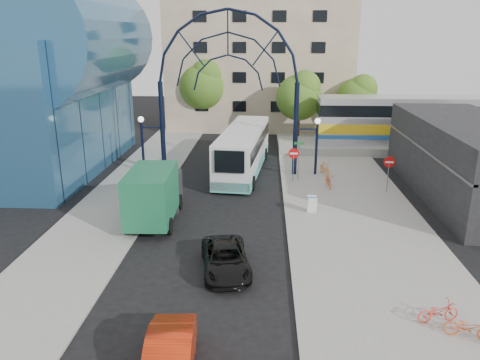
# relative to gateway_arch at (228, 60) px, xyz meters

# --- Properties ---
(ground) EXTENTS (120.00, 120.00, 0.00)m
(ground) POSITION_rel_gateway_arch_xyz_m (0.00, -14.00, -8.56)
(ground) COLOR black
(ground) RESTS_ON ground
(sidewalk_east) EXTENTS (8.00, 56.00, 0.12)m
(sidewalk_east) POSITION_rel_gateway_arch_xyz_m (8.00, -10.00, -8.50)
(sidewalk_east) COLOR gray
(sidewalk_east) RESTS_ON ground
(plaza_west) EXTENTS (5.00, 50.00, 0.12)m
(plaza_west) POSITION_rel_gateway_arch_xyz_m (-6.50, -8.00, -8.50)
(plaza_west) COLOR gray
(plaza_west) RESTS_ON ground
(gateway_arch) EXTENTS (13.64, 0.44, 12.10)m
(gateway_arch) POSITION_rel_gateway_arch_xyz_m (0.00, 0.00, 0.00)
(gateway_arch) COLOR black
(gateway_arch) RESTS_ON ground
(stop_sign) EXTENTS (0.80, 0.07, 2.50)m
(stop_sign) POSITION_rel_gateway_arch_xyz_m (4.80, -2.00, -6.56)
(stop_sign) COLOR slate
(stop_sign) RESTS_ON sidewalk_east
(do_not_enter_sign) EXTENTS (0.76, 0.07, 2.48)m
(do_not_enter_sign) POSITION_rel_gateway_arch_xyz_m (11.00, -4.00, -6.58)
(do_not_enter_sign) COLOR slate
(do_not_enter_sign) RESTS_ON sidewalk_east
(street_name_sign) EXTENTS (0.70, 0.70, 2.80)m
(street_name_sign) POSITION_rel_gateway_arch_xyz_m (5.20, -1.40, -6.43)
(street_name_sign) COLOR slate
(street_name_sign) RESTS_ON sidewalk_east
(sandwich_board) EXTENTS (0.55, 0.61, 0.99)m
(sandwich_board) POSITION_rel_gateway_arch_xyz_m (5.60, -8.02, -7.81)
(sandwich_board) COLOR white
(sandwich_board) RESTS_ON sidewalk_east
(transit_hall) EXTENTS (16.50, 18.00, 14.50)m
(transit_hall) POSITION_rel_gateway_arch_xyz_m (-15.30, 1.00, -1.86)
(transit_hall) COLOR #275579
(transit_hall) RESTS_ON ground
(commercial_block_east) EXTENTS (6.00, 16.00, 5.00)m
(commercial_block_east) POSITION_rel_gateway_arch_xyz_m (16.00, -4.00, -6.06)
(commercial_block_east) COLOR black
(commercial_block_east) RESTS_ON ground
(apartment_block) EXTENTS (20.00, 12.10, 14.00)m
(apartment_block) POSITION_rel_gateway_arch_xyz_m (2.00, 20.97, -1.55)
(apartment_block) COLOR tan
(apartment_block) RESTS_ON ground
(train_platform) EXTENTS (32.00, 5.00, 0.80)m
(train_platform) POSITION_rel_gateway_arch_xyz_m (20.00, 8.00, -8.16)
(train_platform) COLOR gray
(train_platform) RESTS_ON ground
(train_car) EXTENTS (25.10, 3.05, 4.20)m
(train_car) POSITION_rel_gateway_arch_xyz_m (20.00, 8.00, -5.66)
(train_car) COLOR #B7B7BC
(train_car) RESTS_ON train_platform
(tree_north_a) EXTENTS (4.48, 4.48, 7.00)m
(tree_north_a) POSITION_rel_gateway_arch_xyz_m (6.12, 11.93, -3.95)
(tree_north_a) COLOR #382314
(tree_north_a) RESTS_ON ground
(tree_north_b) EXTENTS (5.12, 5.12, 8.00)m
(tree_north_b) POSITION_rel_gateway_arch_xyz_m (-3.88, 15.93, -3.29)
(tree_north_b) COLOR #382314
(tree_north_b) RESTS_ON ground
(tree_north_c) EXTENTS (4.16, 4.16, 6.50)m
(tree_north_c) POSITION_rel_gateway_arch_xyz_m (12.12, 13.93, -4.28)
(tree_north_c) COLOR #382314
(tree_north_c) RESTS_ON ground
(city_bus) EXTENTS (3.92, 12.43, 3.36)m
(city_bus) POSITION_rel_gateway_arch_xyz_m (1.08, 0.91, -6.80)
(city_bus) COLOR silver
(city_bus) RESTS_ON ground
(green_truck) EXTENTS (2.65, 6.47, 3.23)m
(green_truck) POSITION_rel_gateway_arch_xyz_m (-3.52, -9.44, -6.95)
(green_truck) COLOR black
(green_truck) RESTS_ON ground
(black_suv) EXTENTS (2.77, 4.71, 1.23)m
(black_suv) POSITION_rel_gateway_arch_xyz_m (1.03, -15.32, -7.94)
(black_suv) COLOR black
(black_suv) RESTS_ON ground
(red_sedan) EXTENTS (1.79, 4.33, 1.39)m
(red_sedan) POSITION_rel_gateway_arch_xyz_m (-0.15, -22.37, -7.86)
(red_sedan) COLOR #B8260B
(red_sedan) RESTS_ON ground
(bike_near_a) EXTENTS (0.71, 1.80, 0.93)m
(bike_near_a) POSITION_rel_gateway_arch_xyz_m (7.23, -2.96, -7.97)
(bike_near_a) COLOR #D95D2B
(bike_near_a) RESTS_ON sidewalk_east
(bike_near_b) EXTENTS (0.95, 1.73, 1.00)m
(bike_near_b) POSITION_rel_gateway_arch_xyz_m (7.30, 0.00, -7.94)
(bike_near_b) COLOR orange
(bike_near_b) RESTS_ON sidewalk_east
(bike_far_a) EXTENTS (1.71, 0.91, 0.85)m
(bike_far_a) POSITION_rel_gateway_arch_xyz_m (9.24, -18.99, -8.01)
(bike_far_a) COLOR red
(bike_far_a) RESTS_ON sidewalk_east
(bike_far_c) EXTENTS (1.76, 1.05, 0.87)m
(bike_far_c) POSITION_rel_gateway_arch_xyz_m (9.97, -19.94, -8.00)
(bike_far_c) COLOR #E05D2C
(bike_far_c) RESTS_ON sidewalk_east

